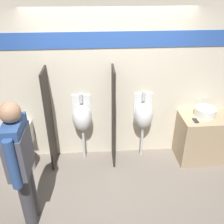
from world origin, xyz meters
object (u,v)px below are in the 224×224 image
at_px(urinal_near_counter, 82,118).
at_px(toilet, 21,153).
at_px(urinal_far, 143,115).
at_px(person_in_vest, 20,159).
at_px(sink_basin, 205,112).
at_px(cell_phone, 195,121).

xyz_separation_m(urinal_near_counter, toilet, (-1.02, -0.18, -0.52)).
height_order(urinal_near_counter, urinal_far, same).
bearing_deg(person_in_vest, urinal_near_counter, -28.94).
height_order(sink_basin, cell_phone, sink_basin).
relative_size(sink_basin, urinal_near_counter, 0.28).
bearing_deg(person_in_vest, sink_basin, -68.04).
distance_m(toilet, person_in_vest, 1.34).
bearing_deg(cell_phone, toilet, 178.40).
height_order(sink_basin, urinal_far, urinal_far).
height_order(urinal_far, toilet, urinal_far).
xyz_separation_m(sink_basin, person_in_vest, (-2.69, -1.16, 0.12)).
relative_size(cell_phone, urinal_near_counter, 0.12).
distance_m(urinal_far, toilet, 2.12).
bearing_deg(cell_phone, person_in_vest, -158.14).
xyz_separation_m(urinal_near_counter, person_in_vest, (-0.66, -1.25, 0.20)).
relative_size(sink_basin, cell_phone, 2.45).
bearing_deg(urinal_far, person_in_vest, -143.22).
height_order(toilet, person_in_vest, person_in_vest).
height_order(sink_basin, urinal_near_counter, urinal_near_counter).
bearing_deg(sink_basin, cell_phone, -142.50).
bearing_deg(toilet, cell_phone, -1.60).
bearing_deg(sink_basin, person_in_vest, -156.68).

